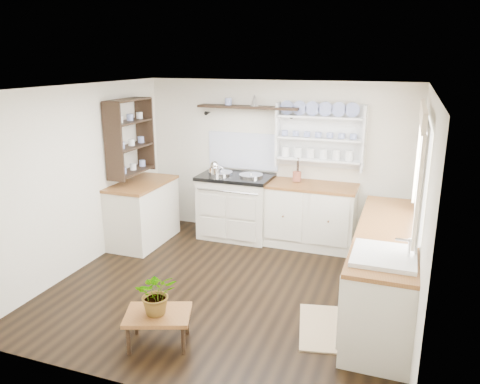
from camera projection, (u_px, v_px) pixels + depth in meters
name	position (u px, v px, depth m)	size (l,w,h in m)	color
floor	(231.00, 287.00, 5.52)	(4.00, 3.80, 0.01)	black
wall_back	(276.00, 160.00, 6.92)	(4.00, 0.02, 2.30)	silver
wall_right	(422.00, 213.00, 4.55)	(0.02, 3.80, 2.30)	silver
wall_left	(81.00, 178.00, 5.85)	(0.02, 3.80, 2.30)	silver
ceiling	(230.00, 88.00, 4.89)	(4.00, 3.80, 0.01)	white
window	(421.00, 168.00, 4.59)	(0.08, 1.55, 1.22)	white
aga_cooker	(236.00, 205.00, 6.97)	(1.06, 0.74, 0.98)	beige
back_cabinets	(310.00, 214.00, 6.65)	(1.27, 0.63, 0.90)	silver
right_cabinets	(384.00, 269.00, 4.93)	(0.62, 2.43, 0.90)	silver
belfast_sink	(383.00, 268.00, 4.16)	(0.55, 0.60, 0.45)	white
left_cabinets	(143.00, 212.00, 6.76)	(0.62, 1.13, 0.90)	silver
plate_rack	(321.00, 135.00, 6.57)	(1.20, 0.22, 0.90)	white
high_shelf	(248.00, 108.00, 6.73)	(1.50, 0.29, 0.16)	black
left_shelving	(130.00, 136.00, 6.50)	(0.28, 0.80, 1.05)	black
kettle	(215.00, 169.00, 6.80)	(0.19, 0.19, 0.23)	silver
utensil_crock	(297.00, 176.00, 6.65)	(0.12, 0.12, 0.14)	#984D37
center_table	(158.00, 317.00, 4.35)	(0.71, 0.60, 0.32)	brown
potted_plant	(157.00, 293.00, 4.28)	(0.37, 0.32, 0.41)	#3F7233
floor_rug	(327.00, 328.00, 4.67)	(0.55, 0.85, 0.02)	#9B7E5A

